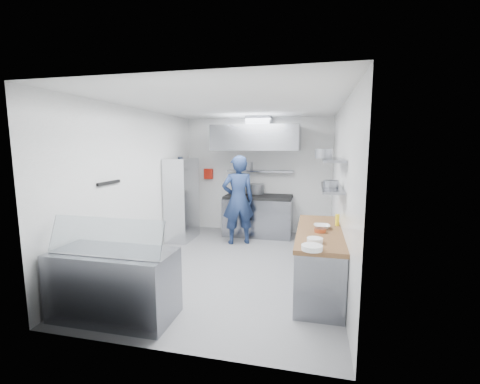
% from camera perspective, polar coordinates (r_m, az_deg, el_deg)
% --- Properties ---
extents(floor, '(5.00, 5.00, 0.00)m').
position_cam_1_polar(floor, '(5.89, -1.35, -12.96)').
color(floor, slate).
rests_on(floor, ground).
extents(ceiling, '(5.00, 5.00, 0.00)m').
position_cam_1_polar(ceiling, '(5.53, -1.45, 15.20)').
color(ceiling, silver).
rests_on(ceiling, wall_back).
extents(wall_back, '(3.60, 2.80, 0.02)m').
position_cam_1_polar(wall_back, '(7.97, 3.08, 2.97)').
color(wall_back, white).
rests_on(wall_back, floor).
extents(wall_front, '(3.60, 2.80, 0.02)m').
position_cam_1_polar(wall_front, '(3.22, -12.59, -5.05)').
color(wall_front, white).
rests_on(wall_front, floor).
extents(wall_left, '(2.80, 5.00, 0.02)m').
position_cam_1_polar(wall_left, '(6.23, -17.64, 1.13)').
color(wall_left, white).
rests_on(wall_left, floor).
extents(wall_right, '(2.80, 5.00, 0.02)m').
position_cam_1_polar(wall_right, '(5.39, 17.49, 0.07)').
color(wall_right, white).
rests_on(wall_right, floor).
extents(gas_range, '(1.60, 0.80, 0.90)m').
position_cam_1_polar(gas_range, '(7.71, 3.25, -4.36)').
color(gas_range, gray).
rests_on(gas_range, floor).
extents(cooktop, '(1.57, 0.78, 0.06)m').
position_cam_1_polar(cooktop, '(7.62, 3.28, -0.84)').
color(cooktop, black).
rests_on(cooktop, gas_range).
extents(stock_pot_left, '(0.27, 0.27, 0.20)m').
position_cam_1_polar(stock_pot_left, '(7.93, 0.56, 0.48)').
color(stock_pot_left, slate).
rests_on(stock_pot_left, cooktop).
extents(stock_pot_mid, '(0.36, 0.36, 0.24)m').
position_cam_1_polar(stock_pot_mid, '(7.87, 3.01, 0.56)').
color(stock_pot_mid, slate).
rests_on(stock_pot_mid, cooktop).
extents(over_range_shelf, '(1.60, 0.30, 0.04)m').
position_cam_1_polar(over_range_shelf, '(7.79, 3.61, 3.73)').
color(over_range_shelf, gray).
rests_on(over_range_shelf, wall_back).
extents(shelf_pot_a, '(0.27, 0.27, 0.18)m').
position_cam_1_polar(shelf_pot_a, '(8.06, 1.56, 4.68)').
color(shelf_pot_a, slate).
rests_on(shelf_pot_a, over_range_shelf).
extents(extractor_hood, '(1.90, 1.15, 0.55)m').
position_cam_1_polar(extractor_hood, '(7.36, 3.13, 9.55)').
color(extractor_hood, gray).
rests_on(extractor_hood, wall_back).
extents(hood_duct, '(0.55, 0.55, 0.24)m').
position_cam_1_polar(hood_duct, '(7.60, 3.45, 12.37)').
color(hood_duct, slate).
rests_on(hood_duct, extractor_hood).
extents(red_firebox, '(0.22, 0.10, 0.26)m').
position_cam_1_polar(red_firebox, '(8.22, -5.62, 3.24)').
color(red_firebox, red).
rests_on(red_firebox, wall_back).
extents(chef, '(0.83, 0.71, 1.93)m').
position_cam_1_polar(chef, '(6.94, -0.34, -1.43)').
color(chef, '#19284B').
rests_on(chef, floor).
extents(wire_rack, '(0.50, 0.90, 1.85)m').
position_cam_1_polar(wire_rack, '(7.39, -10.28, -1.29)').
color(wire_rack, silver).
rests_on(wire_rack, floor).
extents(rack_bin_a, '(0.17, 0.21, 0.19)m').
position_cam_1_polar(rack_bin_a, '(7.16, -11.14, -2.63)').
color(rack_bin_a, white).
rests_on(rack_bin_a, wire_rack).
extents(rack_bin_b, '(0.16, 0.20, 0.18)m').
position_cam_1_polar(rack_bin_b, '(7.35, -10.30, 1.62)').
color(rack_bin_b, yellow).
rests_on(rack_bin_b, wire_rack).
extents(rack_jar, '(0.11, 0.11, 0.18)m').
position_cam_1_polar(rack_jar, '(7.14, -10.57, 5.45)').
color(rack_jar, black).
rests_on(rack_jar, wire_rack).
extents(knife_strip, '(0.04, 0.55, 0.05)m').
position_cam_1_polar(knife_strip, '(5.45, -22.28, 1.53)').
color(knife_strip, black).
rests_on(knife_strip, wall_left).
extents(prep_counter_base, '(0.62, 2.00, 0.84)m').
position_cam_1_polar(prep_counter_base, '(5.02, 13.80, -11.91)').
color(prep_counter_base, gray).
rests_on(prep_counter_base, floor).
extents(prep_counter_top, '(0.65, 2.04, 0.06)m').
position_cam_1_polar(prep_counter_top, '(4.89, 13.98, -6.95)').
color(prep_counter_top, brown).
rests_on(prep_counter_top, prep_counter_base).
extents(plate_stack_a, '(0.25, 0.25, 0.06)m').
position_cam_1_polar(plate_stack_a, '(3.95, 12.67, -9.62)').
color(plate_stack_a, white).
rests_on(plate_stack_a, prep_counter_top).
extents(plate_stack_b, '(0.20, 0.20, 0.06)m').
position_cam_1_polar(plate_stack_b, '(4.25, 13.16, -8.35)').
color(plate_stack_b, white).
rests_on(plate_stack_b, prep_counter_top).
extents(copper_pan, '(0.16, 0.16, 0.06)m').
position_cam_1_polar(copper_pan, '(4.76, 14.05, -6.60)').
color(copper_pan, '#BF5C36').
rests_on(copper_pan, prep_counter_top).
extents(squeeze_bottle, '(0.06, 0.06, 0.18)m').
position_cam_1_polar(squeeze_bottle, '(5.20, 16.91, -4.77)').
color(squeeze_bottle, yellow).
rests_on(squeeze_bottle, prep_counter_top).
extents(mixing_bowl, '(0.26, 0.26, 0.06)m').
position_cam_1_polar(mixing_bowl, '(4.98, 14.34, -5.97)').
color(mixing_bowl, white).
rests_on(mixing_bowl, prep_counter_top).
extents(wall_shelf_lower, '(0.30, 1.30, 0.04)m').
position_cam_1_polar(wall_shelf_lower, '(5.07, 15.99, 0.78)').
color(wall_shelf_lower, gray).
rests_on(wall_shelf_lower, wall_right).
extents(wall_shelf_upper, '(0.30, 1.30, 0.04)m').
position_cam_1_polar(wall_shelf_upper, '(5.03, 16.17, 5.53)').
color(wall_shelf_upper, gray).
rests_on(wall_shelf_upper, wall_right).
extents(shelf_pot_c, '(0.22, 0.22, 0.10)m').
position_cam_1_polar(shelf_pot_c, '(4.95, 15.89, 1.44)').
color(shelf_pot_c, slate).
rests_on(shelf_pot_c, wall_shelf_lower).
extents(shelf_pot_d, '(0.26, 0.26, 0.14)m').
position_cam_1_polar(shelf_pot_d, '(5.05, 14.66, 6.62)').
color(shelf_pot_d, slate).
rests_on(shelf_pot_d, wall_shelf_upper).
extents(display_case, '(1.50, 0.70, 0.85)m').
position_cam_1_polar(display_case, '(4.42, -21.44, -15.03)').
color(display_case, gray).
rests_on(display_case, floor).
extents(display_glass, '(1.47, 0.19, 0.42)m').
position_cam_1_polar(display_glass, '(4.12, -22.86, -7.32)').
color(display_glass, silver).
rests_on(display_glass, display_case).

